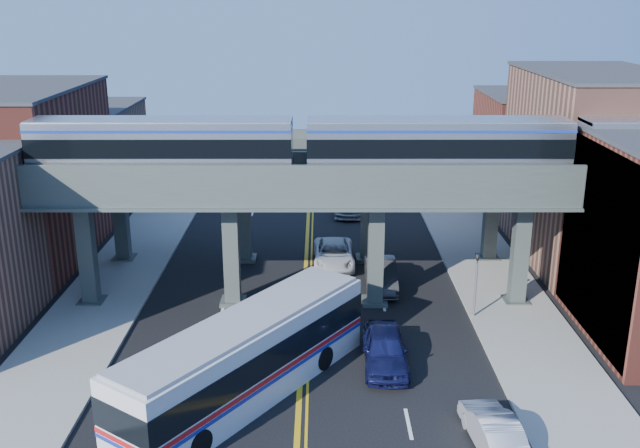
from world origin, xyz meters
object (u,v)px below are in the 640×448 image
at_px(transit_train, 437,145).
at_px(transit_bus, 247,358).
at_px(traffic_signal, 476,279).
at_px(car_parked_curb, 493,429).
at_px(car_lane_b, 381,275).
at_px(stop_sign, 308,312).
at_px(car_lane_a, 385,349).
at_px(car_lane_c, 334,254).
at_px(car_lane_d, 349,202).

bearing_deg(transit_train, transit_bus, -133.61).
distance_m(traffic_signal, car_parked_curb, 11.69).
bearing_deg(car_lane_b, stop_sign, -119.40).
height_order(car_lane_a, car_lane_b, car_lane_a).
distance_m(stop_sign, car_lane_c, 11.15).
distance_m(transit_bus, car_lane_d, 28.41).
height_order(stop_sign, car_lane_d, stop_sign).
xyz_separation_m(stop_sign, car_lane_b, (4.23, 7.27, -0.93)).
xyz_separation_m(car_lane_b, car_lane_d, (-1.27, 15.77, 0.03)).
bearing_deg(car_parked_curb, car_lane_c, -80.21).
height_order(stop_sign, traffic_signal, traffic_signal).
relative_size(stop_sign, car_lane_b, 0.52).
bearing_deg(transit_bus, traffic_signal, -20.35).
distance_m(traffic_signal, car_lane_c, 11.01).
relative_size(car_lane_c, car_parked_curb, 1.27).
relative_size(car_lane_b, car_parked_curb, 1.16).
xyz_separation_m(car_lane_c, car_lane_d, (1.46, 12.05, 0.09)).
distance_m(transit_train, stop_sign, 11.18).
bearing_deg(car_lane_c, transit_train, -49.10).
bearing_deg(car_lane_d, car_lane_c, -94.58).
xyz_separation_m(transit_bus, car_lane_a, (6.19, 2.61, -0.94)).
height_order(stop_sign, car_lane_b, stop_sign).
distance_m(transit_train, car_parked_curb, 15.86).
bearing_deg(traffic_signal, stop_sign, -161.37).
bearing_deg(car_lane_d, transit_train, -75.67).
xyz_separation_m(traffic_signal, car_parked_curb, (-1.65, -11.46, -1.59)).
relative_size(transit_train, car_lane_b, 8.47).
xyz_separation_m(transit_train, traffic_signal, (2.11, -2.00, -6.79)).
relative_size(transit_train, stop_sign, 16.26).
distance_m(transit_train, traffic_signal, 7.38).
xyz_separation_m(traffic_signal, car_lane_c, (-7.40, 8.00, -1.53)).
bearing_deg(car_lane_b, transit_bus, -118.52).
xyz_separation_m(traffic_signal, car_lane_b, (-4.67, 4.27, -1.47)).
relative_size(car_lane_a, car_lane_b, 1.00).
bearing_deg(car_lane_c, car_parked_curb, -74.06).
height_order(transit_train, stop_sign, transit_train).
xyz_separation_m(car_lane_b, car_lane_c, (-2.73, 3.73, -0.06)).
distance_m(car_lane_c, car_parked_curb, 20.29).
height_order(traffic_signal, car_lane_a, traffic_signal).
height_order(car_lane_a, car_lane_c, car_lane_a).
height_order(transit_train, transit_bus, transit_train).
bearing_deg(car_lane_b, car_parked_curb, -78.37).
bearing_deg(transit_train, car_lane_b, 138.44).
bearing_deg(car_lane_d, car_lane_b, -83.07).
relative_size(transit_train, car_lane_a, 8.45).
height_order(stop_sign, car_lane_c, stop_sign).
relative_size(car_lane_a, car_parked_curb, 1.17).
relative_size(stop_sign, traffic_signal, 0.64).
bearing_deg(car_lane_c, traffic_signal, -47.75).
distance_m(stop_sign, car_lane_a, 4.35).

